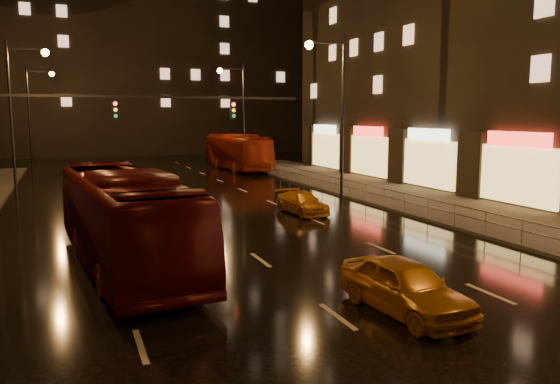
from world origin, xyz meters
name	(u,v)px	position (x,y,z in m)	size (l,w,h in m)	color
ground	(198,214)	(0.00, 20.00, 0.00)	(140.00, 140.00, 0.00)	black
sidewalk_right	(468,212)	(13.50, 15.00, 0.07)	(7.00, 70.00, 0.15)	#38332D
building_distant	(139,23)	(4.00, 72.00, 18.00)	(44.00, 16.00, 36.00)	black
traffic_signal	(93,125)	(-5.06, 20.00, 4.74)	(15.31, 0.32, 6.20)	black
railing_right	(384,192)	(10.20, 18.00, 0.90)	(0.05, 56.00, 1.00)	#99999E
bus_red	(124,218)	(-4.60, 11.03, 1.67)	(2.81, 12.01, 3.34)	#4D0B0B
bus_curb	(237,152)	(9.00, 42.39, 1.71)	(2.87, 12.27, 3.42)	#A32710
taxi_near	(405,286)	(1.77, 3.60, 0.73)	(1.72, 4.26, 1.45)	#BD7111
taxi_far	(302,203)	(5.23, 18.18, 0.57)	(1.60, 3.94, 1.14)	orange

